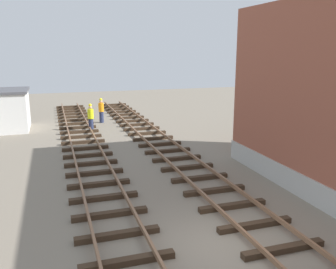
# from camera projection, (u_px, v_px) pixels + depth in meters

# --- Properties ---
(ground_plane) EXTENTS (80.00, 80.00, 0.00)m
(ground_plane) POSITION_uv_depth(u_px,v_px,m) (224.00, 247.00, 10.03)
(ground_plane) COLOR slate
(track_near_building) EXTENTS (2.50, 55.64, 0.32)m
(track_near_building) POSITION_uv_depth(u_px,v_px,m) (268.00, 235.00, 10.43)
(track_near_building) COLOR #38281C
(track_near_building) RESTS_ON ground
(track_centre) EXTENTS (2.50, 55.64, 0.32)m
(track_centre) POSITION_uv_depth(u_px,v_px,m) (128.00, 260.00, 9.18)
(track_centre) COLOR #38281C
(track_centre) RESTS_ON ground
(control_hut) EXTENTS (3.00, 3.80, 2.76)m
(control_hut) POSITION_uv_depth(u_px,v_px,m) (6.00, 110.00, 24.49)
(control_hut) COLOR silver
(control_hut) RESTS_ON ground
(track_worker_foreground) EXTENTS (0.40, 0.40, 1.87)m
(track_worker_foreground) POSITION_uv_depth(u_px,v_px,m) (91.00, 117.00, 24.24)
(track_worker_foreground) COLOR #262D4C
(track_worker_foreground) RESTS_ON ground
(track_worker_distant) EXTENTS (0.40, 0.40, 1.87)m
(track_worker_distant) POSITION_uv_depth(u_px,v_px,m) (101.00, 110.00, 27.02)
(track_worker_distant) COLOR #262D4C
(track_worker_distant) RESTS_ON ground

